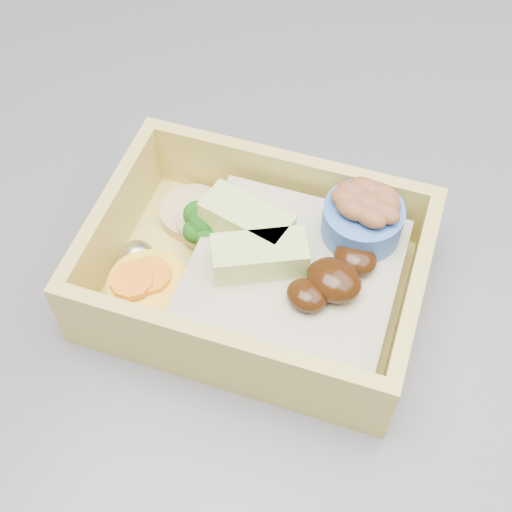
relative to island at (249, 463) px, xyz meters
The scene contains 3 objects.
ground 0.47m from the island, 90.00° to the left, with size 3.50×3.50×0.00m, color #B8B2AA.
island is the anchor object (origin of this frame).
bento_box 0.49m from the island, 38.93° to the right, with size 0.21×0.18×0.07m.
Camera 1 is at (0.17, -0.32, 1.28)m, focal length 50.00 mm.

